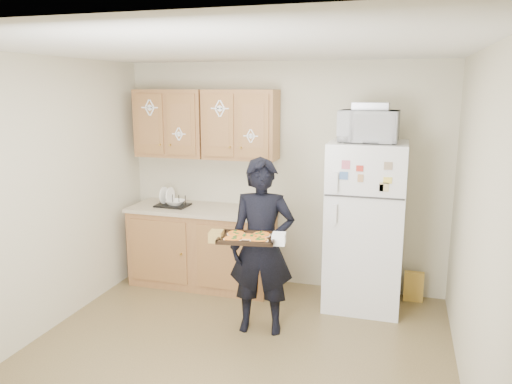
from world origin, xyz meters
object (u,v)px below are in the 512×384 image
at_px(refrigerator, 365,226).
at_px(baking_tray, 247,239).
at_px(dish_rack, 173,200).
at_px(person, 262,247).
at_px(microwave, 369,126).

distance_m(refrigerator, baking_tray, 1.45).
relative_size(refrigerator, dish_rack, 4.75).
xyz_separation_m(refrigerator, baking_tray, (-0.89, -1.13, 0.12)).
bearing_deg(person, microwave, 34.40).
xyz_separation_m(person, microwave, (0.84, 0.78, 1.05)).
distance_m(person, microwave, 1.56).
bearing_deg(microwave, dish_rack, -179.84).
distance_m(refrigerator, microwave, 1.01).
xyz_separation_m(person, dish_rack, (-1.30, 0.87, 0.16)).
relative_size(microwave, dish_rack, 1.56).
bearing_deg(baking_tray, refrigerator, 43.16).
height_order(refrigerator, dish_rack, refrigerator).
bearing_deg(microwave, refrigerator, 84.63).
bearing_deg(refrigerator, dish_rack, 179.12).
height_order(refrigerator, microwave, microwave).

